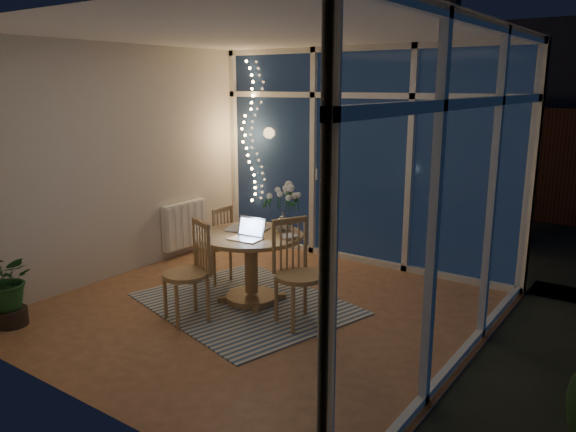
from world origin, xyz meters
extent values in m
plane|color=brown|center=(0.00, 0.00, 0.00)|extent=(4.00, 4.00, 0.00)
plane|color=silver|center=(0.00, 0.00, 2.60)|extent=(4.00, 4.00, 0.00)
cube|color=beige|center=(0.00, 2.00, 1.30)|extent=(4.00, 0.04, 2.60)
cube|color=beige|center=(0.00, -2.00, 1.30)|extent=(4.00, 0.04, 2.60)
cube|color=beige|center=(-2.00, 0.00, 1.30)|extent=(0.04, 4.00, 2.60)
cube|color=beige|center=(2.00, 0.00, 1.30)|extent=(0.04, 4.00, 2.60)
cube|color=silver|center=(0.00, 1.96, 1.30)|extent=(4.00, 0.10, 2.60)
cube|color=silver|center=(1.96, 0.00, 1.30)|extent=(0.10, 4.00, 2.60)
cube|color=white|center=(-1.94, 0.90, 0.40)|extent=(0.10, 0.70, 0.58)
cube|color=black|center=(0.50, 5.00, -0.06)|extent=(12.00, 6.00, 0.10)
cube|color=#331912|center=(0.00, 5.50, 0.90)|extent=(11.00, 0.08, 1.80)
cube|color=#32343C|center=(0.30, 8.50, 2.20)|extent=(7.00, 3.00, 2.20)
sphere|color=black|center=(-0.80, 3.40, 0.45)|extent=(0.90, 0.90, 0.90)
cube|color=beige|center=(-0.23, 0.04, 0.01)|extent=(2.36, 2.08, 0.01)
cylinder|color=#996B45|center=(-0.23, 0.14, 0.35)|extent=(1.27, 1.27, 0.71)
cube|color=#996B45|center=(-0.95, 0.35, 0.44)|extent=(0.42, 0.42, 0.88)
cube|color=#996B45|center=(0.50, -0.07, 0.49)|extent=(0.61, 0.61, 0.99)
cube|color=#996B45|center=(-0.41, -0.59, 0.48)|extent=(0.58, 0.58, 0.95)
imported|color=silver|center=(-0.03, 0.42, 0.81)|extent=(0.25, 0.25, 0.21)
imported|color=white|center=(0.19, 0.20, 0.73)|extent=(0.19, 0.19, 0.04)
cube|color=silver|center=(-0.39, 0.27, 0.72)|extent=(0.43, 0.35, 0.01)
cube|color=black|center=(-0.25, 0.05, 0.71)|extent=(0.11, 0.09, 0.01)
imported|color=#1A4B22|center=(-1.65, -1.59, 0.38)|extent=(0.56, 0.49, 0.76)
camera|label=1|loc=(3.17, -4.04, 2.15)|focal=35.00mm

